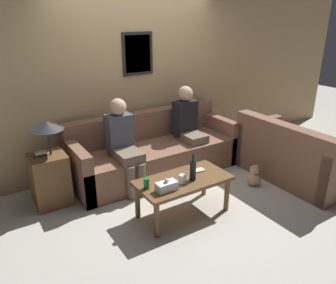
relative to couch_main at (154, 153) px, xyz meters
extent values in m
plane|color=beige|center=(0.00, -0.53, -0.31)|extent=(16.00, 16.00, 0.00)
cube|color=tan|center=(0.00, 0.48, 0.99)|extent=(9.00, 0.06, 2.60)
cube|color=black|center=(0.00, 0.43, 1.39)|extent=(0.48, 0.02, 0.60)
cube|color=#B7CCB2|center=(0.00, 0.43, 1.39)|extent=(0.40, 0.01, 0.52)
cube|color=brown|center=(0.00, -0.05, -0.08)|extent=(2.48, 0.89, 0.46)
cube|color=brown|center=(0.00, 0.30, 0.36)|extent=(2.48, 0.20, 0.42)
cube|color=brown|center=(-1.17, -0.05, 0.04)|extent=(0.14, 0.89, 0.69)
cube|color=brown|center=(1.17, -0.05, 0.04)|extent=(0.14, 0.89, 0.69)
cube|color=brown|center=(1.64, -1.24, -0.08)|extent=(0.89, 1.58, 0.46)
cube|color=brown|center=(1.29, -1.24, 0.36)|extent=(0.20, 1.58, 0.42)
cube|color=brown|center=(1.64, -0.52, 0.04)|extent=(0.89, 0.14, 0.69)
cube|color=brown|center=(-0.28, -1.15, 0.14)|extent=(1.10, 0.56, 0.04)
cylinder|color=brown|center=(-0.77, -1.37, -0.10)|extent=(0.06, 0.06, 0.42)
cylinder|color=brown|center=(0.21, -1.37, -0.10)|extent=(0.06, 0.06, 0.42)
cylinder|color=brown|center=(-0.77, -0.93, -0.10)|extent=(0.06, 0.06, 0.42)
cylinder|color=brown|center=(0.21, -0.93, -0.10)|extent=(0.06, 0.06, 0.42)
cube|color=brown|center=(-1.53, -0.07, 0.02)|extent=(0.42, 0.42, 0.65)
cylinder|color=#262628|center=(-1.48, -0.07, 0.51)|extent=(0.02, 0.02, 0.33)
cone|color=#2D2D33|center=(-1.48, -0.07, 0.71)|extent=(0.38, 0.38, 0.10)
cube|color=gold|center=(-1.59, -0.09, 0.35)|extent=(0.13, 0.09, 0.02)
cube|color=black|center=(-1.59, -0.09, 0.38)|extent=(0.12, 0.10, 0.03)
cube|color=beige|center=(-1.59, -0.09, 0.40)|extent=(0.13, 0.08, 0.02)
cylinder|color=black|center=(-0.20, -1.23, 0.27)|extent=(0.07, 0.07, 0.23)
cylinder|color=black|center=(-0.20, -1.23, 0.44)|extent=(0.03, 0.03, 0.10)
cylinder|color=silver|center=(-0.34, -1.22, 0.20)|extent=(0.08, 0.08, 0.10)
cube|color=beige|center=(-0.01, -1.08, 0.16)|extent=(0.17, 0.11, 0.02)
cylinder|color=#197A38|center=(-0.74, -1.12, 0.22)|extent=(0.07, 0.07, 0.12)
cube|color=silver|center=(-0.59, -1.27, 0.21)|extent=(0.23, 0.12, 0.10)
sphere|color=white|center=(-0.59, -1.27, 0.28)|extent=(0.05, 0.05, 0.05)
cube|color=#756651|center=(-0.57, -0.29, 0.20)|extent=(0.31, 0.46, 0.14)
cylinder|color=#756651|center=(-0.65, -0.52, -0.08)|extent=(0.11, 0.11, 0.46)
cylinder|color=#756651|center=(-0.49, -0.52, -0.08)|extent=(0.11, 0.11, 0.46)
cube|color=#474C56|center=(-0.57, -0.06, 0.45)|extent=(0.34, 0.22, 0.50)
sphere|color=tan|center=(-0.57, -0.06, 0.80)|extent=(0.23, 0.23, 0.23)
cube|color=#756651|center=(0.53, -0.22, 0.20)|extent=(0.31, 0.42, 0.14)
cylinder|color=#756651|center=(0.46, -0.43, -0.08)|extent=(0.11, 0.11, 0.46)
cylinder|color=#756651|center=(0.61, -0.43, -0.08)|extent=(0.11, 0.11, 0.46)
cube|color=black|center=(0.53, -0.01, 0.46)|extent=(0.34, 0.22, 0.53)
sphere|color=tan|center=(0.53, -0.01, 0.83)|extent=(0.23, 0.23, 0.23)
sphere|color=tan|center=(0.95, -1.10, -0.21)|extent=(0.19, 0.19, 0.19)
sphere|color=tan|center=(0.95, -1.10, -0.07)|extent=(0.12, 0.12, 0.12)
sphere|color=tan|center=(0.90, -1.10, -0.03)|extent=(0.04, 0.04, 0.04)
sphere|color=tan|center=(0.99, -1.10, -0.03)|extent=(0.04, 0.04, 0.04)
sphere|color=beige|center=(0.95, -1.15, -0.08)|extent=(0.05, 0.05, 0.05)
camera|label=1|loc=(-2.23, -3.89, 1.92)|focal=35.00mm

